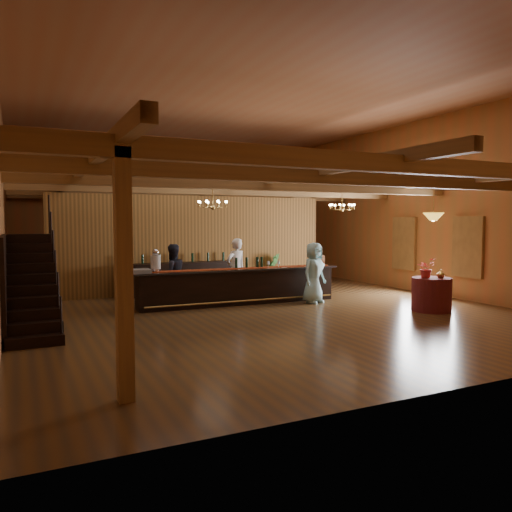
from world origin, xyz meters
name	(u,v)px	position (x,y,z in m)	size (l,w,h in m)	color
floor	(257,307)	(0.00, 0.00, 0.00)	(14.00, 14.00, 0.00)	brown
ceiling	(257,97)	(0.00, 0.00, 5.50)	(14.00, 14.00, 0.00)	brown
wall_back	(179,209)	(0.00, 7.00, 2.75)	(12.00, 0.10, 5.50)	#976030
wall_front	(481,187)	(0.00, -7.00, 2.75)	(12.00, 0.10, 5.50)	#976030
wall_left	(0,199)	(-6.00, 0.00, 2.75)	(0.10, 14.00, 5.50)	#976030
wall_right	(429,206)	(6.00, 0.00, 2.75)	(0.10, 14.00, 5.50)	#976030
beam_grid	(249,186)	(0.00, 0.51, 3.24)	(11.90, 13.90, 0.39)	olive
support_posts	(265,248)	(0.00, -0.50, 1.60)	(9.20, 10.20, 3.20)	olive
partition_wall	(196,244)	(-0.50, 3.50, 1.55)	(9.00, 0.18, 3.10)	brown
window_right_front	(468,247)	(5.95, -1.60, 1.55)	(0.12, 1.05, 1.75)	white
window_right_back	(404,243)	(5.95, 1.00, 1.55)	(0.12, 1.05, 1.75)	white
staircase	(32,284)	(-5.45, -0.74, 1.00)	(1.00, 2.80, 2.00)	black
backroom_boxes	(184,270)	(-0.29, 5.50, 0.53)	(4.10, 0.60, 1.10)	black
tasting_bar	(239,286)	(-0.19, 0.72, 0.50)	(5.90, 0.92, 0.99)	black
beverage_dispenser	(156,261)	(-2.49, 0.83, 1.27)	(0.26, 0.26, 0.60)	silver
glass_rack_tray	(140,271)	(-2.92, 0.75, 1.03)	(0.50, 0.50, 0.10)	gray
raffle_drum	(319,260)	(2.34, 0.60, 1.16)	(0.34, 0.24, 0.30)	#A55D2D
bar_bottle_0	(236,263)	(-0.23, 0.83, 1.13)	(0.07, 0.07, 0.30)	black
bar_bottle_1	(247,263)	(0.08, 0.82, 1.13)	(0.07, 0.07, 0.30)	black
bar_bottle_2	(257,262)	(0.41, 0.81, 1.13)	(0.07, 0.07, 0.30)	black
bar_bottle_3	(262,262)	(0.55, 0.81, 1.13)	(0.07, 0.07, 0.30)	black
backbar_shelf	(177,278)	(-1.23, 3.24, 0.50)	(3.56, 0.56, 1.00)	black
round_table	(431,294)	(3.79, -2.40, 0.43)	(0.99, 0.99, 0.85)	maroon
chandelier_left	(213,204)	(-1.04, 0.50, 2.74)	(0.80, 0.80, 0.62)	tan
chandelier_right	(342,207)	(3.57, 1.22, 2.74)	(0.80, 0.80, 0.61)	tan
pendant_lamp	(433,217)	(3.79, -2.40, 2.40)	(0.52, 0.52, 0.90)	tan
bartender	(236,269)	(0.01, 1.42, 0.90)	(0.65, 0.43, 1.79)	white
staff_second	(172,274)	(-1.90, 1.40, 0.83)	(0.81, 0.63, 1.66)	black
guest	(314,273)	(1.76, -0.02, 0.85)	(0.83, 0.54, 1.70)	#95C9CF
floor_plant	(271,271)	(2.08, 3.18, 0.60)	(0.66, 0.53, 1.21)	#346C2D
table_flowers	(426,268)	(3.65, -2.33, 1.10)	(0.45, 0.39, 0.50)	red
table_vase	(441,271)	(3.94, -2.55, 1.02)	(0.17, 0.17, 0.33)	tan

